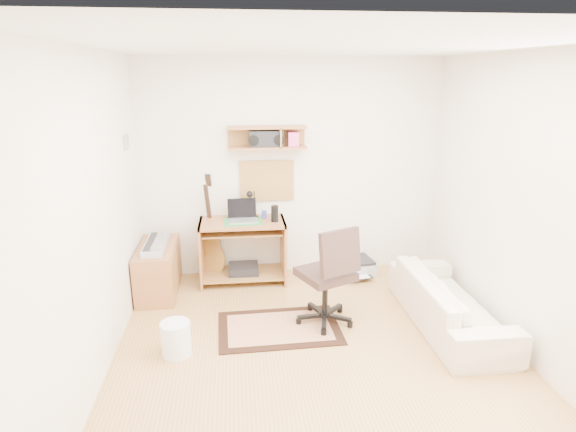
{
  "coord_description": "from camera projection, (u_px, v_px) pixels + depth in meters",
  "views": [
    {
      "loc": [
        -0.67,
        -3.61,
        2.41
      ],
      "look_at": [
        -0.15,
        1.05,
        1.0
      ],
      "focal_mm": 29.79,
      "sensor_mm": 36.0,
      "label": 1
    }
  ],
  "objects": [
    {
      "name": "floor",
      "position": [
        318.0,
        359.0,
        4.21
      ],
      "size": [
        3.6,
        4.0,
        0.01
      ],
      "primitive_type": "cube",
      "color": "tan",
      "rests_on": "ground"
    },
    {
      "name": "ceiling",
      "position": [
        325.0,
        45.0,
        3.45
      ],
      "size": [
        3.6,
        4.0,
        0.01
      ],
      "primitive_type": "cube",
      "color": "white",
      "rests_on": "ground"
    },
    {
      "name": "back_wall",
      "position": [
        292.0,
        169.0,
        5.74
      ],
      "size": [
        3.6,
        0.01,
        2.6
      ],
      "primitive_type": "cube",
      "color": "white",
      "rests_on": "ground"
    },
    {
      "name": "left_wall",
      "position": [
        88.0,
        225.0,
        3.64
      ],
      "size": [
        0.01,
        4.0,
        2.6
      ],
      "primitive_type": "cube",
      "color": "white",
      "rests_on": "ground"
    },
    {
      "name": "right_wall",
      "position": [
        532.0,
        210.0,
        4.02
      ],
      "size": [
        0.01,
        4.0,
        2.6
      ],
      "primitive_type": "cube",
      "color": "white",
      "rests_on": "ground"
    },
    {
      "name": "wall_shelf",
      "position": [
        267.0,
        137.0,
        5.47
      ],
      "size": [
        0.9,
        0.25,
        0.26
      ],
      "primitive_type": "cube",
      "color": "#A6663A",
      "rests_on": "back_wall"
    },
    {
      "name": "cork_board",
      "position": [
        267.0,
        181.0,
        5.72
      ],
      "size": [
        0.64,
        0.03,
        0.49
      ],
      "primitive_type": "cube",
      "color": "#AA8355",
      "rests_on": "back_wall"
    },
    {
      "name": "wall_photo",
      "position": [
        126.0,
        142.0,
        4.95
      ],
      "size": [
        0.02,
        0.2,
        0.15
      ],
      "primitive_type": "cube",
      "color": "#4C8CBF",
      "rests_on": "left_wall"
    },
    {
      "name": "desk",
      "position": [
        243.0,
        251.0,
        5.67
      ],
      "size": [
        1.0,
        0.55,
        0.75
      ],
      "primitive_type": null,
      "color": "#A6663A",
      "rests_on": "floor"
    },
    {
      "name": "laptop",
      "position": [
        243.0,
        211.0,
        5.51
      ],
      "size": [
        0.35,
        0.35,
        0.25
      ],
      "primitive_type": null,
      "rotation": [
        0.0,
        0.0,
        0.05
      ],
      "color": "silver",
      "rests_on": "desk"
    },
    {
      "name": "speaker",
      "position": [
        275.0,
        214.0,
        5.53
      ],
      "size": [
        0.09,
        0.09,
        0.19
      ],
      "primitive_type": "cylinder",
      "color": "black",
      "rests_on": "desk"
    },
    {
      "name": "desk_lamp",
      "position": [
        254.0,
        204.0,
        5.67
      ],
      "size": [
        0.11,
        0.11,
        0.33
      ],
      "primitive_type": null,
      "color": "black",
      "rests_on": "desk"
    },
    {
      "name": "pencil_cup",
      "position": [
        264.0,
        214.0,
        5.67
      ],
      "size": [
        0.06,
        0.06,
        0.09
      ],
      "primitive_type": "cylinder",
      "color": "#3544A0",
      "rests_on": "desk"
    },
    {
      "name": "boombox",
      "position": [
        266.0,
        139.0,
        5.47
      ],
      "size": [
        0.39,
        0.18,
        0.2
      ],
      "primitive_type": "cube",
      "color": "black",
      "rests_on": "wall_shelf"
    },
    {
      "name": "rug",
      "position": [
        279.0,
        328.0,
        4.69
      ],
      "size": [
        1.2,
        0.82,
        0.02
      ],
      "primitive_type": "cube",
      "rotation": [
        0.0,
        0.0,
        0.03
      ],
      "color": "beige",
      "rests_on": "floor"
    },
    {
      "name": "task_chair",
      "position": [
        325.0,
        274.0,
        4.67
      ],
      "size": [
        0.71,
        0.71,
        1.05
      ],
      "primitive_type": null,
      "rotation": [
        0.0,
        0.0,
        0.42
      ],
      "color": "#33231E",
      "rests_on": "floor"
    },
    {
      "name": "cabinet",
      "position": [
        158.0,
        269.0,
        5.4
      ],
      "size": [
        0.4,
        0.9,
        0.55
      ],
      "primitive_type": "cube",
      "color": "#A6663A",
      "rests_on": "floor"
    },
    {
      "name": "music_keyboard",
      "position": [
        156.0,
        244.0,
        5.31
      ],
      "size": [
        0.22,
        0.7,
        0.06
      ],
      "primitive_type": "cube",
      "color": "#B2B5BA",
      "rests_on": "cabinet"
    },
    {
      "name": "guitar",
      "position": [
        210.0,
        228.0,
        5.68
      ],
      "size": [
        0.39,
        0.32,
        1.28
      ],
      "primitive_type": null,
      "rotation": [
        0.0,
        0.0,
        -0.36
      ],
      "color": "#A87733",
      "rests_on": "floor"
    },
    {
      "name": "waste_basket",
      "position": [
        176.0,
        339.0,
        4.22
      ],
      "size": [
        0.27,
        0.27,
        0.31
      ],
      "primitive_type": "cylinder",
      "rotation": [
        0.0,
        0.0,
        0.05
      ],
      "color": "white",
      "rests_on": "floor"
    },
    {
      "name": "printer",
      "position": [
        352.0,
        268.0,
        5.93
      ],
      "size": [
        0.55,
        0.45,
        0.19
      ],
      "primitive_type": "cube",
      "rotation": [
        0.0,
        0.0,
        0.15
      ],
      "color": "#A5A8AA",
      "rests_on": "floor"
    },
    {
      "name": "sofa",
      "position": [
        450.0,
        294.0,
        4.68
      ],
      "size": [
        0.5,
        1.71,
        0.67
      ],
      "primitive_type": "imported",
      "rotation": [
        0.0,
        0.0,
        1.57
      ],
      "color": "beige",
      "rests_on": "floor"
    }
  ]
}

